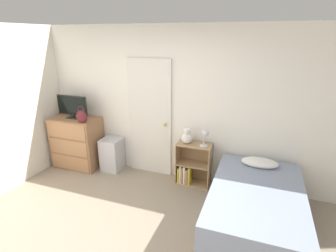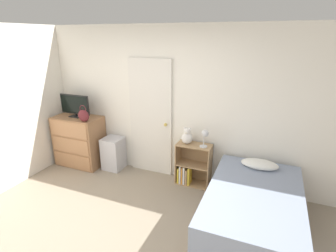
# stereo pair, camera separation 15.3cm
# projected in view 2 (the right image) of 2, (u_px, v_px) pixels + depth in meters

# --- Properties ---
(ground_plane) EXTENTS (16.00, 16.00, 0.00)m
(ground_plane) POSITION_uv_depth(u_px,v_px,m) (100.00, 247.00, 3.10)
(ground_plane) COLOR gray
(wall_back) EXTENTS (10.00, 0.06, 2.55)m
(wall_back) POSITION_uv_depth(u_px,v_px,m) (164.00, 104.00, 4.40)
(wall_back) COLOR white
(wall_back) RESTS_ON ground_plane
(door_closed) EXTENTS (0.78, 0.09, 2.03)m
(door_closed) POSITION_uv_depth(u_px,v_px,m) (151.00, 118.00, 4.52)
(door_closed) COLOR silver
(door_closed) RESTS_ON ground_plane
(dresser) EXTENTS (0.88, 0.52, 0.95)m
(dresser) POSITION_uv_depth(u_px,v_px,m) (80.00, 141.00, 4.98)
(dresser) COLOR #996B47
(dresser) RESTS_ON ground_plane
(tv) EXTENTS (0.62, 0.16, 0.41)m
(tv) POSITION_uv_depth(u_px,v_px,m) (75.00, 105.00, 4.77)
(tv) COLOR black
(tv) RESTS_ON dresser
(handbag) EXTENTS (0.22, 0.10, 0.30)m
(handbag) POSITION_uv_depth(u_px,v_px,m) (84.00, 115.00, 4.53)
(handbag) COLOR #591E23
(handbag) RESTS_ON dresser
(storage_bin) EXTENTS (0.35, 0.35, 0.60)m
(storage_bin) POSITION_uv_depth(u_px,v_px,m) (114.00, 153.00, 4.86)
(storage_bin) COLOR silver
(storage_bin) RESTS_ON ground_plane
(bookshelf) EXTENTS (0.57, 0.28, 0.71)m
(bookshelf) POSITION_uv_depth(u_px,v_px,m) (191.00, 167.00, 4.36)
(bookshelf) COLOR tan
(bookshelf) RESTS_ON ground_plane
(teddy_bear) EXTENTS (0.18, 0.18, 0.28)m
(teddy_bear) POSITION_uv_depth(u_px,v_px,m) (187.00, 137.00, 4.21)
(teddy_bear) COLOR silver
(teddy_bear) RESTS_ON bookshelf
(desk_lamp) EXTENTS (0.14, 0.13, 0.29)m
(desk_lamp) POSITION_uv_depth(u_px,v_px,m) (205.00, 135.00, 4.03)
(desk_lamp) COLOR silver
(desk_lamp) RESTS_ON bookshelf
(bed) EXTENTS (1.15, 1.86, 0.68)m
(bed) POSITION_uv_depth(u_px,v_px,m) (253.00, 210.00, 3.29)
(bed) COLOR #996B47
(bed) RESTS_ON ground_plane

